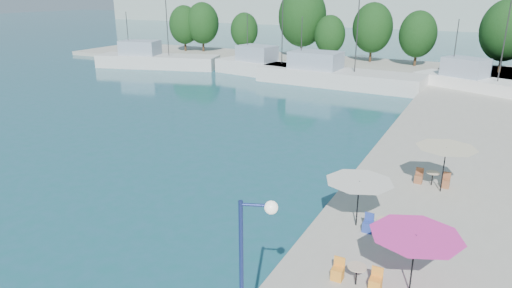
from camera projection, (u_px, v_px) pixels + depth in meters
The scene contains 20 objects.
quay_far at pixel (335, 65), 66.79m from camera, with size 90.00×16.00×0.60m, color #A19F92.
trawler_01 at pixel (155, 60), 66.46m from camera, with size 18.19×9.07×10.20m.
trawler_02 at pixel (269, 68), 59.84m from camera, with size 16.71×7.24×10.20m.
trawler_03 at pixel (334, 76), 54.13m from camera, with size 19.77×6.08×10.20m.
trawler_04 at pixel (479, 85), 48.83m from camera, with size 14.81×9.52×10.20m.
tree_01 at pixel (184, 25), 78.61m from camera, with size 5.22×5.22×7.73m.
tree_02 at pixel (203, 23), 77.96m from camera, with size 5.58×5.58×8.25m.
tree_03 at pixel (244, 30), 75.36m from camera, with size 4.53×4.53×6.70m.
tree_04 at pixel (302, 16), 70.13m from camera, with size 7.36×7.36×10.90m.
tree_05 at pixel (330, 35), 67.44m from camera, with size 4.55×4.55×6.73m.
tree_06 at pixel (373, 28), 66.35m from camera, with size 5.77×5.77×8.54m.
tree_07 at pixel (418, 34), 62.93m from camera, with size 5.11×5.11×7.56m.
tree_08 at pixel (506, 30), 57.56m from camera, with size 6.23×6.23×9.22m.
umbrella_pink at pixel (415, 242), 15.66m from camera, with size 3.22×3.22×2.25m.
umbrella_white at pixel (359, 186), 20.20m from camera, with size 3.05×3.05×2.18m.
umbrella_cream at pixel (446, 152), 23.59m from camera, with size 3.10×3.10×2.49m.
cafe_table_01 at pixel (356, 278), 16.55m from camera, with size 1.82×0.70×0.76m.
cafe_table_02 at pixel (384, 229), 19.89m from camera, with size 1.82×0.70×0.76m.
cafe_table_03 at pixel (432, 180), 25.00m from camera, with size 1.82×0.70×0.76m.
street_lamp at pixel (253, 252), 12.29m from camera, with size 0.99×0.53×5.03m.
Camera 1 is at (12.26, 2.12, 10.80)m, focal length 32.00 mm.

